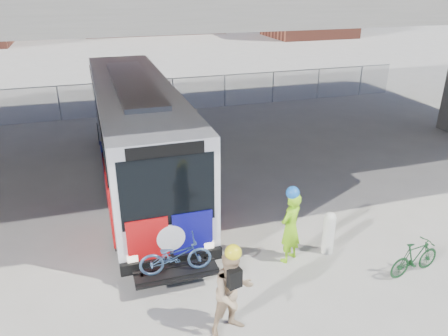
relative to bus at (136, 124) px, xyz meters
name	(u,v)px	position (x,y,z in m)	size (l,w,h in m)	color
ground	(219,215)	(2.00, -3.49, -2.11)	(160.00, 160.00, 0.00)	#9E9991
bus	(136,124)	(0.00, 0.00, 0.00)	(2.67, 12.90, 3.69)	silver
chainlink_fence	(155,87)	(2.00, 8.51, -0.68)	(30.00, 0.06, 30.00)	gray
bollard	(329,231)	(4.22, -6.33, -1.45)	(0.32, 0.32, 1.23)	white
cyclist_hivis	(291,226)	(3.07, -6.33, -1.07)	(0.86, 0.77, 2.15)	#89E217
cyclist_tan	(233,292)	(0.84, -8.29, -1.10)	(1.08, 0.92, 2.13)	tan
bike_parked	(415,258)	(5.81, -7.81, -1.64)	(0.44, 1.56, 0.94)	#133B1B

